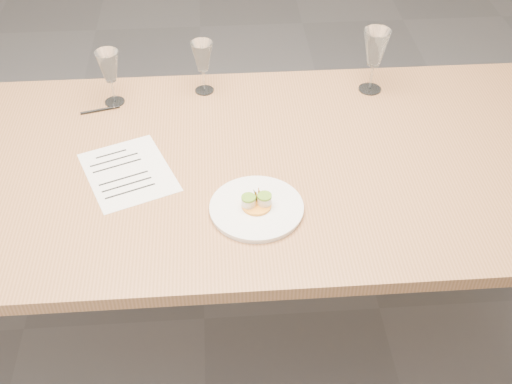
{
  "coord_description": "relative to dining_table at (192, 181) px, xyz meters",
  "views": [
    {
      "loc": [
        0.09,
        -1.49,
        1.95
      ],
      "look_at": [
        0.18,
        -0.2,
        0.8
      ],
      "focal_mm": 45.0,
      "sensor_mm": 36.0,
      "label": 1
    }
  ],
  "objects": [
    {
      "name": "ground",
      "position": [
        0.0,
        0.0,
        -0.68
      ],
      "size": [
        7.0,
        7.0,
        0.0
      ],
      "primitive_type": "plane",
      "color": "slate",
      "rests_on": "ground"
    },
    {
      "name": "ballpoint_pen",
      "position": [
        -0.3,
        0.3,
        0.07
      ],
      "size": [
        0.13,
        0.04,
        0.01
      ],
      "rotation": [
        0.0,
        0.0,
        0.25
      ],
      "color": "black",
      "rests_on": "dining_table"
    },
    {
      "name": "dining_table",
      "position": [
        0.0,
        0.0,
        0.0
      ],
      "size": [
        2.4,
        1.0,
        0.75
      ],
      "color": "#AD774B",
      "rests_on": "ground"
    },
    {
      "name": "wine_glass_2",
      "position": [
        0.61,
        0.36,
        0.22
      ],
      "size": [
        0.09,
        0.09,
        0.22
      ],
      "color": "white",
      "rests_on": "dining_table"
    },
    {
      "name": "dinner_plate",
      "position": [
        0.18,
        -0.22,
        0.08
      ],
      "size": [
        0.26,
        0.26,
        0.07
      ],
      "rotation": [
        0.0,
        0.0,
        -0.19
      ],
      "color": "white",
      "rests_on": "dining_table"
    },
    {
      "name": "recipe_sheet",
      "position": [
        -0.18,
        -0.03,
        0.07
      ],
      "size": [
        0.32,
        0.36,
        0.0
      ],
      "rotation": [
        0.0,
        0.0,
        0.38
      ],
      "color": "white",
      "rests_on": "dining_table"
    },
    {
      "name": "wine_glass_0",
      "position": [
        -0.26,
        0.35,
        0.2
      ],
      "size": [
        0.08,
        0.08,
        0.19
      ],
      "color": "white",
      "rests_on": "dining_table"
    },
    {
      "name": "wine_glass_1",
      "position": [
        0.05,
        0.39,
        0.2
      ],
      "size": [
        0.07,
        0.07,
        0.18
      ],
      "color": "white",
      "rests_on": "dining_table"
    }
  ]
}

